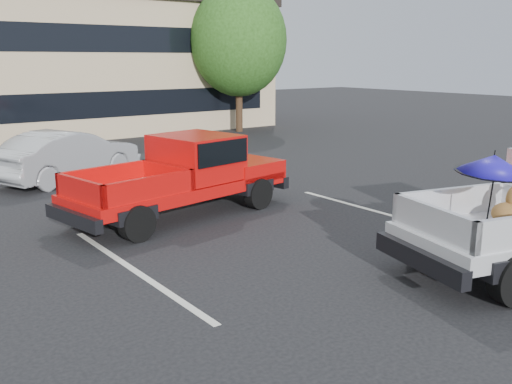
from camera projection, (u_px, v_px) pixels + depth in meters
ground at (352, 266)px, 9.52m from camera, size 90.00×90.00×0.00m
stripe_left at (134, 270)px, 9.33m from camera, size 0.12×5.00×0.01m
stripe_right at (380, 212)px, 12.84m from camera, size 0.12×5.00×0.01m
motel_building at (53, 63)px, 26.31m from camera, size 20.40×8.40×6.30m
tree_right at (239, 41)px, 26.29m from camera, size 4.46×4.46×6.78m
tree_back at (108, 39)px, 30.72m from camera, size 4.68×4.68×7.11m
red_pickup at (191, 171)px, 12.64m from camera, size 5.52×2.69×1.74m
silver_sedan at (68, 155)px, 16.15m from camera, size 4.59×3.03×1.43m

